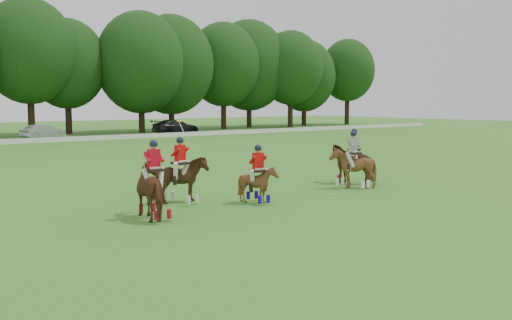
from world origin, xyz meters
TOP-DOWN VIEW (x-y plane):
  - ground at (0.00, 0.00)m, footprint 180.00×180.00m
  - car_mid at (5.88, 42.50)m, footprint 4.50×2.78m
  - car_right at (20.48, 42.50)m, footprint 5.48×2.36m
  - polo_red_a at (-3.65, 2.98)m, footprint 1.32×2.17m
  - polo_red_b at (-1.69, 4.68)m, footprint 1.91×1.73m
  - polo_red_c at (0.50, 3.01)m, footprint 1.35×1.45m
  - polo_stripe_a at (6.96, 4.27)m, footprint 1.89×2.22m
  - polo_stripe_b at (5.83, 3.31)m, footprint 1.62×1.76m
  - polo_ball at (3.76, 2.47)m, footprint 0.09×0.09m

SIDE VIEW (x-z plane):
  - ground at x=0.00m, z-range 0.00..0.00m
  - polo_ball at x=3.76m, z-range 0.00..0.09m
  - car_mid at x=5.88m, z-range 0.00..1.40m
  - polo_red_c at x=0.50m, z-range -0.31..1.78m
  - car_right at x=20.48m, z-range 0.00..1.57m
  - polo_red_b at x=-1.69m, z-range -0.60..2.31m
  - polo_stripe_b at x=5.83m, z-range -0.33..2.07m
  - polo_stripe_a at x=6.96m, z-range -0.32..2.10m
  - polo_red_a at x=-3.65m, z-range -0.32..2.12m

